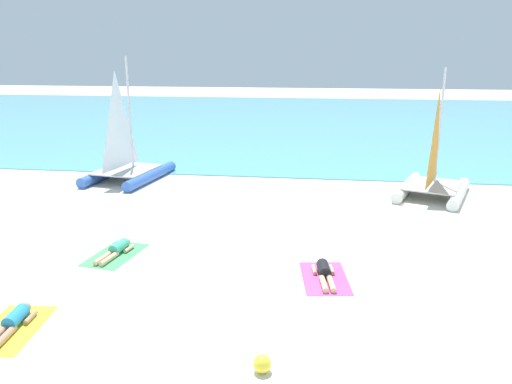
% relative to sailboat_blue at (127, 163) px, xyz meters
% --- Properties ---
extents(ground_plane, '(120.00, 120.00, 0.00)m').
position_rel_sailboat_blue_xyz_m(ground_plane, '(6.37, -0.80, -0.78)').
color(ground_plane, silver).
extents(ocean_water, '(120.00, 40.00, 0.05)m').
position_rel_sailboat_blue_xyz_m(ocean_water, '(6.37, 21.20, -0.76)').
color(ocean_water, '#5BB2C1').
rests_on(ocean_water, ground).
extents(sailboat_blue, '(3.16, 4.37, 5.24)m').
position_rel_sailboat_blue_xyz_m(sailboat_blue, '(0.00, 0.00, 0.00)').
color(sailboat_blue, blue).
rests_on(sailboat_blue, ground).
extents(sailboat_white, '(3.50, 4.30, 4.84)m').
position_rel_sailboat_blue_xyz_m(sailboat_white, '(12.63, -0.86, -0.06)').
color(sailboat_white, white).
rests_on(sailboat_white, ground).
extents(towel_left, '(1.26, 1.99, 0.01)m').
position_rel_sailboat_blue_xyz_m(towel_left, '(2.28, -11.96, -0.77)').
color(towel_left, yellow).
rests_on(towel_left, ground).
extents(sunbather_left, '(0.58, 1.57, 0.30)m').
position_rel_sailboat_blue_xyz_m(sunbather_left, '(2.28, -11.90, -0.65)').
color(sunbather_left, '#268CCC').
rests_on(sunbather_left, towel_left).
extents(towel_middle, '(1.37, 2.04, 0.01)m').
position_rel_sailboat_blue_xyz_m(towel_middle, '(2.82, -8.03, -0.77)').
color(towel_middle, '#4CB266').
rests_on(towel_middle, ground).
extents(sunbather_middle, '(0.64, 1.57, 0.30)m').
position_rel_sailboat_blue_xyz_m(sunbather_middle, '(2.83, -7.97, -0.65)').
color(sunbather_middle, '#3FB28C').
rests_on(sunbather_middle, towel_middle).
extents(towel_right, '(1.35, 2.03, 0.01)m').
position_rel_sailboat_blue_xyz_m(towel_right, '(8.53, -8.75, -0.77)').
color(towel_right, '#D84C99').
rests_on(towel_right, ground).
extents(sunbather_right, '(0.62, 1.57, 0.30)m').
position_rel_sailboat_blue_xyz_m(sunbather_right, '(8.53, -8.68, -0.65)').
color(sunbather_right, black).
rests_on(sunbather_right, towel_right).
extents(beach_ball, '(0.32, 0.32, 0.32)m').
position_rel_sailboat_blue_xyz_m(beach_ball, '(7.46, -12.66, -0.62)').
color(beach_ball, yellow).
rests_on(beach_ball, ground).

